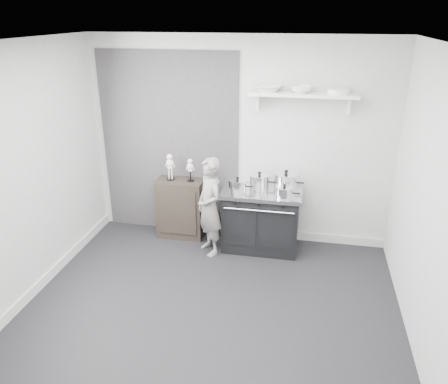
# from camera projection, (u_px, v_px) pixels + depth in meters

# --- Properties ---
(ground) EXTENTS (4.00, 4.00, 0.00)m
(ground) POSITION_uv_depth(u_px,v_px,m) (209.00, 311.00, 4.63)
(ground) COLOR black
(ground) RESTS_ON ground
(room_shell) EXTENTS (4.02, 3.62, 2.71)m
(room_shell) POSITION_uv_depth(u_px,v_px,m) (201.00, 159.00, 4.15)
(room_shell) COLOR #BCBCB9
(room_shell) RESTS_ON ground
(wall_shelf) EXTENTS (1.30, 0.26, 0.24)m
(wall_shelf) POSITION_uv_depth(u_px,v_px,m) (303.00, 95.00, 5.23)
(wall_shelf) COLOR white
(wall_shelf) RESTS_ON room_shell
(stove) EXTENTS (1.02, 0.64, 0.82)m
(stove) POSITION_uv_depth(u_px,v_px,m) (261.00, 219.00, 5.74)
(stove) COLOR black
(stove) RESTS_ON ground
(side_cabinet) EXTENTS (0.63, 0.37, 0.82)m
(side_cabinet) POSITION_uv_depth(u_px,v_px,m) (181.00, 208.00, 6.07)
(side_cabinet) COLOR black
(side_cabinet) RESTS_ON ground
(child) EXTENTS (0.54, 0.56, 1.30)m
(child) POSITION_uv_depth(u_px,v_px,m) (210.00, 207.00, 5.53)
(child) COLOR gray
(child) RESTS_ON ground
(pot_front_left) EXTENTS (0.32, 0.23, 0.19)m
(pot_front_left) POSITION_uv_depth(u_px,v_px,m) (237.00, 185.00, 5.55)
(pot_front_left) COLOR silver
(pot_front_left) RESTS_ON stove
(pot_back_left) EXTENTS (0.34, 0.26, 0.21)m
(pot_back_left) POSITION_uv_depth(u_px,v_px,m) (259.00, 181.00, 5.67)
(pot_back_left) COLOR silver
(pot_back_left) RESTS_ON stove
(pot_back_right) EXTENTS (0.38, 0.30, 0.26)m
(pot_back_right) POSITION_uv_depth(u_px,v_px,m) (286.00, 181.00, 5.59)
(pot_back_right) COLOR silver
(pot_back_right) RESTS_ON stove
(pot_front_right) EXTENTS (0.31, 0.22, 0.18)m
(pot_front_right) POSITION_uv_depth(u_px,v_px,m) (284.00, 192.00, 5.36)
(pot_front_right) COLOR silver
(pot_front_right) RESTS_ON stove
(skeleton_full) EXTENTS (0.12, 0.08, 0.42)m
(skeleton_full) POSITION_uv_depth(u_px,v_px,m) (170.00, 165.00, 5.85)
(skeleton_full) COLOR silver
(skeleton_full) RESTS_ON side_cabinet
(skeleton_torso) EXTENTS (0.10, 0.06, 0.36)m
(skeleton_torso) POSITION_uv_depth(u_px,v_px,m) (190.00, 168.00, 5.81)
(skeleton_torso) COLOR silver
(skeleton_torso) RESTS_ON side_cabinet
(bowl_large) EXTENTS (0.33, 0.33, 0.08)m
(bowl_large) POSITION_uv_depth(u_px,v_px,m) (268.00, 88.00, 5.28)
(bowl_large) COLOR white
(bowl_large) RESTS_ON wall_shelf
(bowl_small) EXTENTS (0.25, 0.25, 0.08)m
(bowl_small) POSITION_uv_depth(u_px,v_px,m) (301.00, 89.00, 5.20)
(bowl_small) COLOR white
(bowl_small) RESTS_ON wall_shelf
(plate_stack) EXTENTS (0.26, 0.26, 0.06)m
(plate_stack) POSITION_uv_depth(u_px,v_px,m) (338.00, 91.00, 5.13)
(plate_stack) COLOR white
(plate_stack) RESTS_ON wall_shelf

